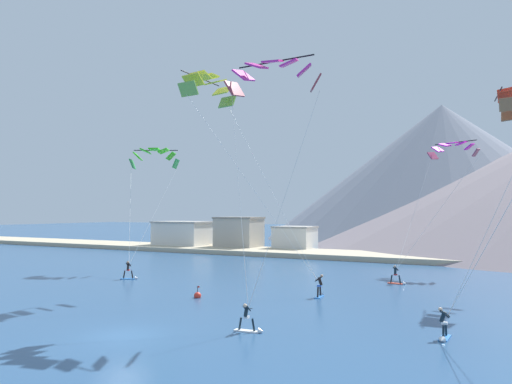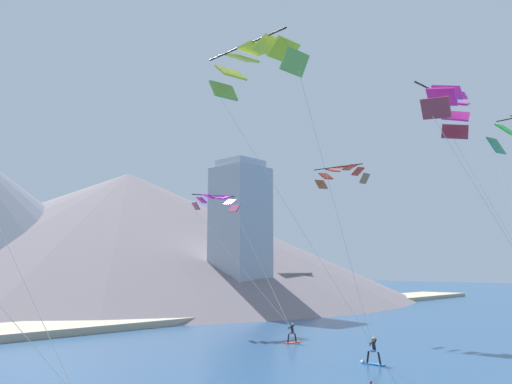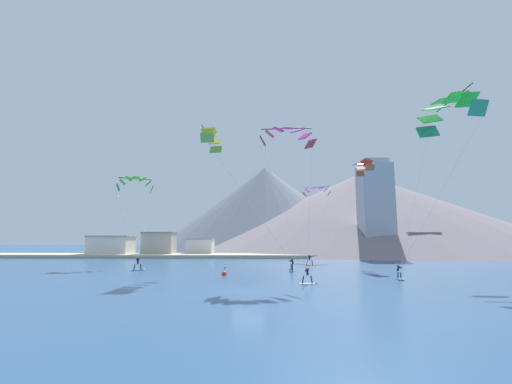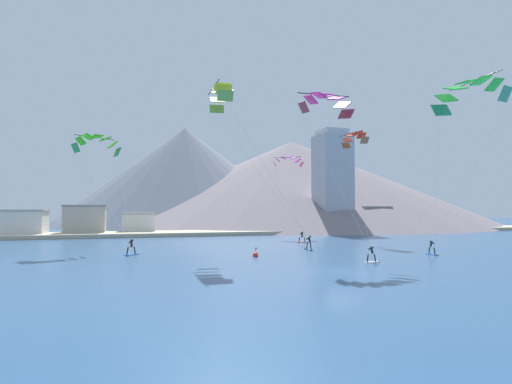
{
  "view_description": "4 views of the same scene",
  "coord_description": "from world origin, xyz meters",
  "views": [
    {
      "loc": [
        18.93,
        -20.08,
        6.63
      ],
      "look_at": [
        -2.81,
        19.82,
        8.35
      ],
      "focal_mm": 35.0,
      "sensor_mm": 36.0,
      "label": 1
    },
    {
      "loc": [
        -25.1,
        -2.0,
        6.28
      ],
      "look_at": [
        -2.61,
        19.68,
        11.04
      ],
      "focal_mm": 35.0,
      "sensor_mm": 36.0,
      "label": 2
    },
    {
      "loc": [
        1.43,
        -28.4,
        4.16
      ],
      "look_at": [
        0.33,
        11.83,
        9.63
      ],
      "focal_mm": 24.0,
      "sensor_mm": 36.0,
      "label": 3
    },
    {
      "loc": [
        -15.34,
        -27.31,
        4.69
      ],
      "look_at": [
        -2.33,
        14.31,
        6.68
      ],
      "focal_mm": 28.0,
      "sensor_mm": 36.0,
      "label": 4
    }
  ],
  "objects": [
    {
      "name": "parafoil_kite_far_right",
      "position": [
        11.69,
        39.66,
        13.65
      ],
      "size": [
        6.18,
        15.15,
        13.18
      ],
      "color": "#9C3B5A"
    },
    {
      "name": "shore_building_harbour_front",
      "position": [
        -34.31,
        50.8,
        2.4
      ],
      "size": [
        9.6,
        6.57,
        4.79
      ],
      "color": "silver",
      "rests_on": "ground"
    },
    {
      "name": "kitesurfer_near_lead",
      "position": [
        4.77,
        16.24,
        0.58
      ],
      "size": [
        0.65,
        1.78,
        1.84
      ],
      "color": "#337FDB",
      "rests_on": "ground"
    },
    {
      "name": "parafoil_kite_distant_high_outer",
      "position": [
        17.58,
        26.85,
        15.98
      ],
      "size": [
        1.97,
        6.13,
        2.2
      ],
      "color": "#A05F38"
    },
    {
      "name": "shore_building_quay_east",
      "position": [
        -23.37,
        51.57,
        2.82
      ],
      "size": [
        7.26,
        5.38,
        5.62
      ],
      "color": "#B7AD9E",
      "rests_on": "ground"
    },
    {
      "name": "race_marker_buoy",
      "position": [
        -3.3,
        11.39,
        0.16
      ],
      "size": [
        0.56,
        0.56,
        1.02
      ],
      "color": "red",
      "rests_on": "ground"
    },
    {
      "name": "kitesurfer_far_left",
      "position": [
        15.01,
        7.34,
        0.46
      ],
      "size": [
        0.58,
        1.75,
        1.67
      ],
      "color": "#337FDB",
      "rests_on": "ground"
    },
    {
      "name": "kitesurfer_far_right",
      "position": [
        8.5,
        25.92,
        0.52
      ],
      "size": [
        1.78,
        0.67,
        1.76
      ],
      "color": "#E54C33",
      "rests_on": "ground"
    },
    {
      "name": "shore_building_quay_west",
      "position": [
        -14.0,
        53.45,
        2.09
      ],
      "size": [
        6.24,
        5.13,
        4.16
      ],
      "color": "silver",
      "rests_on": "ground"
    },
    {
      "name": "parafoil_kite_near_trail",
      "position": [
        -19.51,
        25.45,
        13.04
      ],
      "size": [
        7.03,
        10.49,
        12.63
      ],
      "color": "#1F8F38"
    },
    {
      "name": "parafoil_kite_near_lead",
      "position": [
        -5.83,
        16.55,
        17.73
      ],
      "size": [
        11.45,
        6.57,
        17.32
      ],
      "color": "#76AC43"
    },
    {
      "name": "kitesurfer_near_trail",
      "position": [
        -15.12,
        16.82,
        0.56
      ],
      "size": [
        1.75,
        1.07,
        1.82
      ],
      "color": "#337FDB",
      "rests_on": "ground"
    },
    {
      "name": "shoreline_strip",
      "position": [
        0.0,
        48.48,
        0.35
      ],
      "size": [
        180.0,
        10.0,
        0.7
      ],
      "primitive_type": "cube",
      "color": "#BCAD8E",
      "rests_on": "ground"
    },
    {
      "name": "mountain_peak_central_summit",
      "position": [
        1.33,
        105.47,
        16.06
      ],
      "size": [
        83.7,
        83.7,
        32.11
      ],
      "color": "slate",
      "rests_on": "ground"
    },
    {
      "name": "ground_plane",
      "position": [
        0.0,
        0.0,
        0.0
      ],
      "size": [
        400.0,
        400.0,
        0.0
      ],
      "primitive_type": "plane",
      "color": "navy"
    },
    {
      "name": "parafoil_kite_mid_center",
      "position": [
        4.01,
        9.75,
        15.92
      ],
      "size": [
        6.6,
        7.3,
        15.73
      ],
      "color": "#94313B"
    },
    {
      "name": "kitesurfer_mid_center",
      "position": [
        5.5,
        3.93,
        0.44
      ],
      "size": [
        1.77,
        0.6,
        1.64
      ],
      "color": "white",
      "rests_on": "ground"
    }
  ]
}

